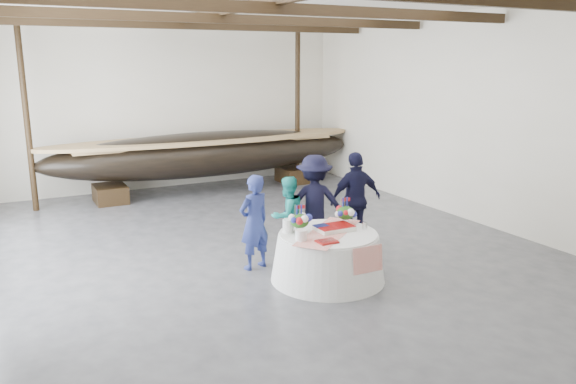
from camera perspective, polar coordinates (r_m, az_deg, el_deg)
floor at (r=10.68m, az=-3.31°, el=-5.68°), size 10.00×12.00×0.01m
wall_back at (r=15.83m, az=-12.42°, el=8.57°), size 10.00×0.02×4.50m
wall_front at (r=5.35m, az=23.55°, el=-1.02°), size 10.00×0.02×4.50m
wall_right at (r=13.01m, az=17.26°, el=7.33°), size 0.02×12.00×4.50m
pavilion_structure at (r=10.88m, az=-5.46°, el=16.05°), size 9.80×11.76×4.50m
longboat_display at (r=15.11m, az=-8.15°, el=3.87°), size 8.60×1.72×1.61m
banquet_table at (r=9.09m, az=4.08°, el=-6.51°), size 1.84×1.84×0.79m
tabletop_items at (r=9.05m, az=3.51°, el=-2.99°), size 1.67×1.50×0.40m
guest_woman_blue at (r=9.44m, az=-3.45°, el=-3.07°), size 0.67×0.53×1.63m
guest_woman_teal at (r=10.17m, az=-0.05°, el=-2.40°), size 0.81×0.70×1.44m
guest_man_left at (r=10.36m, az=2.68°, el=-1.11°), size 1.33×1.08×1.79m
guest_man_right at (r=10.67m, az=6.89°, el=-0.73°), size 1.08×0.50×1.80m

